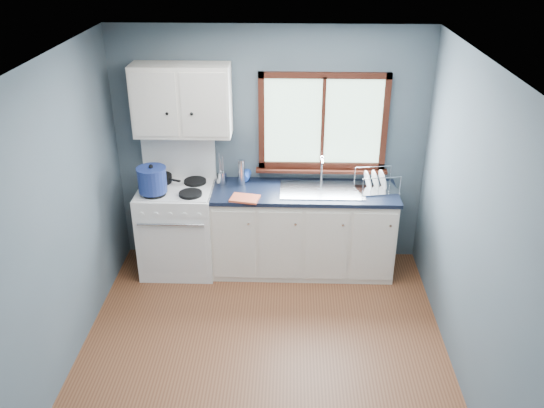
{
  "coord_description": "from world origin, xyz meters",
  "views": [
    {
      "loc": [
        0.21,
        -3.79,
        3.36
      ],
      "look_at": [
        0.05,
        0.9,
        1.05
      ],
      "focal_mm": 38.0,
      "sensor_mm": 36.0,
      "label": 1
    }
  ],
  "objects_px": {
    "gas_range": "(179,226)",
    "skillet": "(160,177)",
    "sink": "(322,196)",
    "thermos": "(241,173)",
    "utensil_crock": "(222,178)",
    "dish_rack": "(376,185)",
    "base_cabinets": "(303,234)",
    "stockpot": "(152,179)"
  },
  "relations": [
    {
      "from": "base_cabinets",
      "to": "sink",
      "type": "distance_m",
      "value": 0.48
    },
    {
      "from": "base_cabinets",
      "to": "skillet",
      "type": "height_order",
      "value": "skillet"
    },
    {
      "from": "stockpot",
      "to": "thermos",
      "type": "relative_size",
      "value": 1.11
    },
    {
      "from": "thermos",
      "to": "dish_rack",
      "type": "xyz_separation_m",
      "value": [
        1.36,
        -0.07,
        -0.08
      ]
    },
    {
      "from": "gas_range",
      "to": "skillet",
      "type": "distance_m",
      "value": 0.54
    },
    {
      "from": "gas_range",
      "to": "dish_rack",
      "type": "relative_size",
      "value": 3.02
    },
    {
      "from": "dish_rack",
      "to": "sink",
      "type": "bearing_deg",
      "value": 173.43
    },
    {
      "from": "skillet",
      "to": "stockpot",
      "type": "xyz_separation_m",
      "value": [
        -0.01,
        -0.29,
        0.1
      ]
    },
    {
      "from": "base_cabinets",
      "to": "dish_rack",
      "type": "relative_size",
      "value": 4.11
    },
    {
      "from": "gas_range",
      "to": "base_cabinets",
      "type": "bearing_deg",
      "value": 0.82
    },
    {
      "from": "skillet",
      "to": "thermos",
      "type": "bearing_deg",
      "value": 21.2
    },
    {
      "from": "utensil_crock",
      "to": "dish_rack",
      "type": "distance_m",
      "value": 1.58
    },
    {
      "from": "skillet",
      "to": "utensil_crock",
      "type": "xyz_separation_m",
      "value": [
        0.64,
        0.01,
        0.0
      ]
    },
    {
      "from": "base_cabinets",
      "to": "skillet",
      "type": "bearing_deg",
      "value": 175.22
    },
    {
      "from": "skillet",
      "to": "dish_rack",
      "type": "relative_size",
      "value": 0.86
    },
    {
      "from": "gas_range",
      "to": "skillet",
      "type": "xyz_separation_m",
      "value": [
        -0.18,
        0.14,
        0.49
      ]
    },
    {
      "from": "gas_range",
      "to": "skillet",
      "type": "relative_size",
      "value": 3.51
    },
    {
      "from": "utensil_crock",
      "to": "thermos",
      "type": "relative_size",
      "value": 1.22
    },
    {
      "from": "skillet",
      "to": "dish_rack",
      "type": "distance_m",
      "value": 2.21
    },
    {
      "from": "sink",
      "to": "dish_rack",
      "type": "distance_m",
      "value": 0.56
    },
    {
      "from": "gas_range",
      "to": "dish_rack",
      "type": "distance_m",
      "value": 2.09
    },
    {
      "from": "skillet",
      "to": "thermos",
      "type": "relative_size",
      "value": 1.41
    },
    {
      "from": "gas_range",
      "to": "thermos",
      "type": "relative_size",
      "value": 4.94
    },
    {
      "from": "skillet",
      "to": "thermos",
      "type": "xyz_separation_m",
      "value": [
        0.84,
        -0.02,
        0.07
      ]
    },
    {
      "from": "utensil_crock",
      "to": "dish_rack",
      "type": "relative_size",
      "value": 0.75
    },
    {
      "from": "sink",
      "to": "utensil_crock",
      "type": "relative_size",
      "value": 2.5
    },
    {
      "from": "base_cabinets",
      "to": "stockpot",
      "type": "distance_m",
      "value": 1.65
    },
    {
      "from": "stockpot",
      "to": "dish_rack",
      "type": "height_order",
      "value": "stockpot"
    },
    {
      "from": "sink",
      "to": "thermos",
      "type": "relative_size",
      "value": 3.05
    },
    {
      "from": "gas_range",
      "to": "stockpot",
      "type": "distance_m",
      "value": 0.64
    },
    {
      "from": "base_cabinets",
      "to": "stockpot",
      "type": "relative_size",
      "value": 6.05
    },
    {
      "from": "sink",
      "to": "gas_range",
      "type": "bearing_deg",
      "value": -179.29
    },
    {
      "from": "sink",
      "to": "dish_rack",
      "type": "bearing_deg",
      "value": 3.84
    },
    {
      "from": "gas_range",
      "to": "thermos",
      "type": "distance_m",
      "value": 0.88
    },
    {
      "from": "stockpot",
      "to": "thermos",
      "type": "distance_m",
      "value": 0.9
    },
    {
      "from": "gas_range",
      "to": "stockpot",
      "type": "xyz_separation_m",
      "value": [
        -0.19,
        -0.14,
        0.59
      ]
    },
    {
      "from": "dish_rack",
      "to": "skillet",
      "type": "bearing_deg",
      "value": 167.3
    },
    {
      "from": "gas_range",
      "to": "base_cabinets",
      "type": "xyz_separation_m",
      "value": [
        1.31,
        0.02,
        -0.08
      ]
    },
    {
      "from": "sink",
      "to": "thermos",
      "type": "distance_m",
      "value": 0.85
    },
    {
      "from": "sink",
      "to": "utensil_crock",
      "type": "height_order",
      "value": "utensil_crock"
    },
    {
      "from": "base_cabinets",
      "to": "dish_rack",
      "type": "bearing_deg",
      "value": 2.86
    },
    {
      "from": "stockpot",
      "to": "dish_rack",
      "type": "relative_size",
      "value": 0.68
    }
  ]
}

